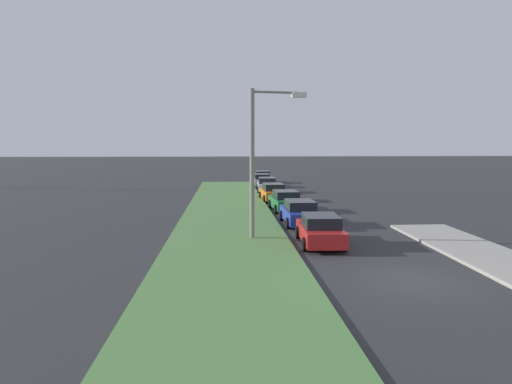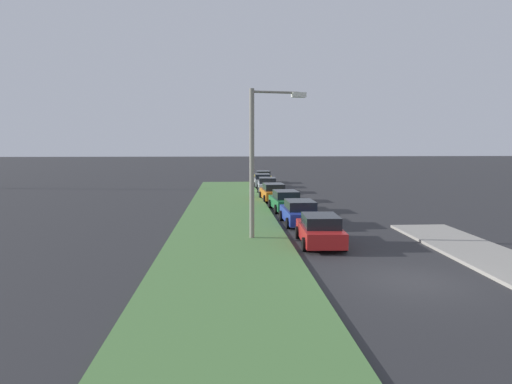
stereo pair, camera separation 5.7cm
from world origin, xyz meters
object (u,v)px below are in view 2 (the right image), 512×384
object	(u,v)px
parked_car_blue	(300,213)
parked_car_orange	(273,192)
parked_car_green	(286,201)
parked_car_silver	(262,181)
parked_car_yellow	(263,177)
parked_car_red	(320,230)
parked_car_white	(267,185)
streetlight	(259,153)

from	to	relation	value
parked_car_blue	parked_car_orange	distance (m)	11.22
parked_car_green	parked_car_silver	xyz separation A→B (m)	(17.70, 0.28, 0.00)
parked_car_yellow	parked_car_red	bearing A→B (deg)	178.90
parked_car_blue	parked_car_yellow	size ratio (longest dim) A/B	1.00
parked_car_blue	parked_car_white	world-z (taller)	same
parked_car_blue	parked_car_silver	world-z (taller)	same
parked_car_white	parked_car_yellow	distance (m)	10.61
parked_car_blue	parked_car_yellow	world-z (taller)	same
parked_car_green	parked_car_silver	bearing A→B (deg)	-2.44
parked_car_red	parked_car_yellow	size ratio (longest dim) A/B	1.01
parked_car_blue	parked_car_green	xyz separation A→B (m)	(5.52, 0.13, 0.00)
streetlight	parked_car_yellow	bearing A→B (deg)	-4.93
parked_car_red	parked_car_white	size ratio (longest dim) A/B	1.00
parked_car_blue	streetlight	bearing A→B (deg)	144.94
parked_car_silver	parked_car_yellow	distance (m)	5.29
parked_car_red	parked_car_orange	world-z (taller)	same
parked_car_yellow	parked_car_silver	bearing A→B (deg)	173.68
parked_car_orange	parked_car_silver	distance (m)	12.00
parked_car_silver	parked_car_white	bearing A→B (deg)	-178.69
parked_car_green	streetlight	distance (m)	10.59
parked_car_yellow	streetlight	xyz separation A→B (m)	(-32.55, 2.81, 3.67)
parked_car_white	parked_car_blue	bearing A→B (deg)	-175.86
parked_car_green	streetlight	xyz separation A→B (m)	(-9.59, 2.61, 3.67)
parked_car_green	parked_car_white	bearing A→B (deg)	-2.36
parked_car_white	parked_car_yellow	world-z (taller)	same
parked_car_orange	parked_car_white	bearing A→B (deg)	-3.79
parked_car_red	parked_car_white	bearing A→B (deg)	3.48
parked_car_red	streetlight	bearing A→B (deg)	66.72
parked_car_green	parked_car_orange	bearing A→B (deg)	-0.38
parked_car_orange	streetlight	distance (m)	15.89
streetlight	parked_car_white	bearing A→B (deg)	-6.24
parked_car_blue	streetlight	size ratio (longest dim) A/B	0.58
parked_car_orange	parked_car_white	distance (m)	6.67
parked_car_yellow	streetlight	world-z (taller)	streetlight
parked_car_silver	parked_car_yellow	bearing A→B (deg)	-4.58
parked_car_silver	streetlight	world-z (taller)	streetlight
parked_car_orange	parked_car_silver	xyz separation A→B (m)	(12.00, -0.01, 0.00)
parked_car_blue	parked_car_white	distance (m)	17.89
parked_car_green	parked_car_yellow	xyz separation A→B (m)	(22.97, -0.19, 0.00)
parked_car_white	parked_car_silver	size ratio (longest dim) A/B	1.02
parked_car_orange	parked_car_silver	size ratio (longest dim) A/B	1.02
parked_car_yellow	parked_car_blue	bearing A→B (deg)	178.71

